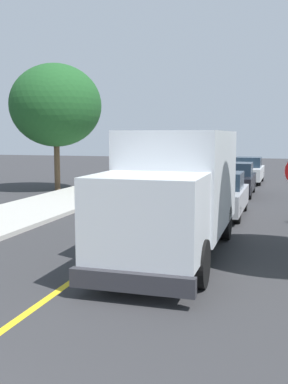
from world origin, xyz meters
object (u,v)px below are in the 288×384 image
(parked_car_far, at_px, (248,171))
(street_tree_down_block, at_px, (56,106))
(box_truck, at_px, (177,187))
(parked_car_near, at_px, (221,195))
(parked_car_mid, at_px, (236,180))

(parked_car_far, relative_size, street_tree_down_block, 0.64)
(box_truck, relative_size, parked_car_far, 1.62)
(parked_car_near, bearing_deg, box_truck, -93.95)
(box_truck, height_order, parked_car_mid, box_truck)
(parked_car_far, bearing_deg, parked_car_mid, -92.08)
(parked_car_near, distance_m, street_tree_down_block, 11.88)
(parked_car_far, bearing_deg, box_truck, -92.05)
(box_truck, xyz_separation_m, street_tree_down_block, (-9.34, 11.60, 2.93))
(parked_car_mid, relative_size, street_tree_down_block, 0.63)
(box_truck, height_order, parked_car_far, box_truck)
(box_truck, xyz_separation_m, parked_car_near, (0.42, 6.05, -0.97))
(parked_car_far, xyz_separation_m, street_tree_down_block, (-10.01, -7.07, 3.90))
(parked_car_near, height_order, parked_car_far, same)
(parked_car_mid, bearing_deg, parked_car_near, -90.21)
(parked_car_mid, distance_m, street_tree_down_block, 10.56)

